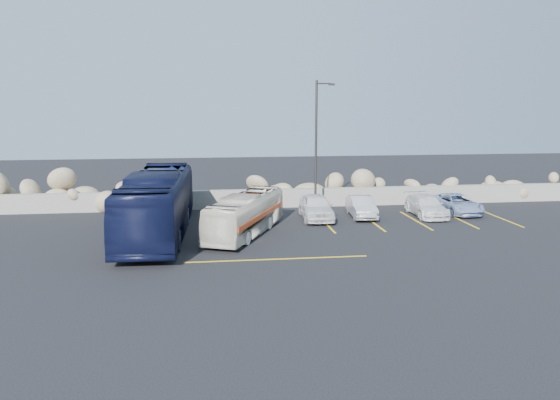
{
  "coord_description": "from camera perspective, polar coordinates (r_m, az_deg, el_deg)",
  "views": [
    {
      "loc": [
        -3.82,
        -22.49,
        6.73
      ],
      "look_at": [
        -0.38,
        4.0,
        1.93
      ],
      "focal_mm": 35.0,
      "sensor_mm": 36.0,
      "label": 1
    }
  ],
  "objects": [
    {
      "name": "car_a",
      "position": [
        31.78,
        3.8,
        -0.71
      ],
      "size": [
        1.9,
        4.36,
        1.46
      ],
      "primitive_type": "imported",
      "rotation": [
        0.0,
        0.0,
        -0.04
      ],
      "color": "silver",
      "rests_on": "ground"
    },
    {
      "name": "car_c",
      "position": [
        33.79,
        15.04,
        -0.6
      ],
      "size": [
        1.86,
        4.24,
        1.21
      ],
      "primitive_type": "imported",
      "rotation": [
        0.0,
        0.0,
        -0.04
      ],
      "color": "silver",
      "rests_on": "ground"
    },
    {
      "name": "lamppost",
      "position": [
        32.71,
        3.88,
        5.91
      ],
      "size": [
        1.14,
        0.18,
        8.0
      ],
      "color": "#2B2826",
      "rests_on": "ground"
    },
    {
      "name": "riprap_pile",
      "position": [
        36.3,
        -1.28,
        1.59
      ],
      "size": [
        54.0,
        2.8,
        2.6
      ],
      "primitive_type": null,
      "color": "#998564",
      "rests_on": "ground"
    },
    {
      "name": "vintage_bus",
      "position": [
        28.01,
        -3.61,
        -1.51
      ],
      "size": [
        4.71,
        7.67,
        2.12
      ],
      "primitive_type": "imported",
      "rotation": [
        0.0,
        0.0,
        -0.42
      ],
      "color": "silver",
      "rests_on": "ground"
    },
    {
      "name": "tour_coach",
      "position": [
        28.3,
        -12.69,
        -0.4
      ],
      "size": [
        3.18,
        11.91,
        3.29
      ],
      "primitive_type": "imported",
      "rotation": [
        0.0,
        0.0,
        -0.03
      ],
      "color": "black",
      "rests_on": "ground"
    },
    {
      "name": "car_d",
      "position": [
        35.22,
        18.0,
        -0.37
      ],
      "size": [
        2.15,
        4.26,
        1.16
      ],
      "primitive_type": "imported",
      "rotation": [
        0.0,
        0.0,
        0.06
      ],
      "color": "#899CC2",
      "rests_on": "ground"
    },
    {
      "name": "car_b",
      "position": [
        32.64,
        8.5,
        -0.71
      ],
      "size": [
        1.56,
        3.81,
        1.23
      ],
      "primitive_type": "imported",
      "rotation": [
        0.0,
        0.0,
        -0.07
      ],
      "color": "#B2B1B7",
      "rests_on": "ground"
    },
    {
      "name": "parking_lines",
      "position": [
        30.07,
        9.16,
        -2.86
      ],
      "size": [
        18.16,
        9.36,
        0.01
      ],
      "color": "gold",
      "rests_on": "ground"
    },
    {
      "name": "ground",
      "position": [
        23.78,
        2.16,
        -6.25
      ],
      "size": [
        90.0,
        90.0,
        0.0
      ],
      "primitive_type": "plane",
      "color": "black",
      "rests_on": "ground"
    },
    {
      "name": "seawall",
      "position": [
        35.24,
        -1.07,
        0.18
      ],
      "size": [
        60.0,
        0.4,
        1.2
      ],
      "primitive_type": "cube",
      "color": "gray",
      "rests_on": "ground"
    }
  ]
}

